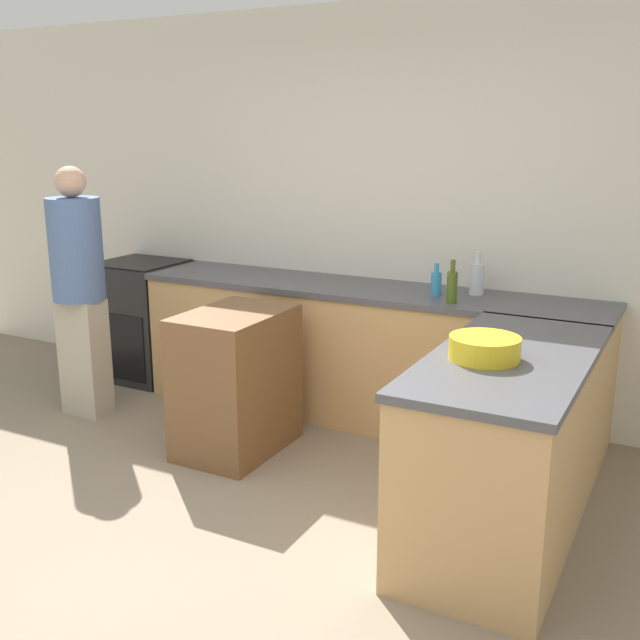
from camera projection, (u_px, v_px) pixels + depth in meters
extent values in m
plane|color=gray|center=(152.00, 582.00, 3.23)|extent=(14.00, 14.00, 0.00)
cube|color=silver|center=(386.00, 212.00, 5.05)|extent=(8.00, 0.06, 2.70)
cube|color=tan|center=(363.00, 356.00, 4.99)|extent=(3.11, 0.62, 0.86)
cube|color=#4C4C51|center=(364.00, 290.00, 4.88)|extent=(3.14, 0.65, 0.04)
cube|color=tan|center=(506.00, 450.00, 3.53)|extent=(0.66, 1.50, 0.86)
cube|color=#4C4C51|center=(512.00, 359.00, 3.42)|extent=(0.69, 1.53, 0.04)
cube|color=black|center=(143.00, 320.00, 5.84)|extent=(0.64, 0.62, 0.90)
cube|color=black|center=(116.00, 346.00, 5.61)|extent=(0.54, 0.01, 0.50)
cube|color=black|center=(139.00, 262.00, 5.73)|extent=(0.59, 0.57, 0.01)
cube|color=brown|center=(236.00, 382.00, 4.47)|extent=(0.51, 0.73, 0.86)
cylinder|color=yellow|center=(485.00, 348.00, 3.33)|extent=(0.32, 0.32, 0.10)
cylinder|color=#475B1E|center=(452.00, 287.00, 4.41)|extent=(0.06, 0.06, 0.19)
cylinder|color=#475B1E|center=(453.00, 266.00, 4.37)|extent=(0.03, 0.03, 0.07)
cylinder|color=silver|center=(477.00, 279.00, 4.62)|extent=(0.09, 0.09, 0.19)
cylinder|color=silver|center=(478.00, 258.00, 4.59)|extent=(0.04, 0.04, 0.08)
cylinder|color=#338CBF|center=(436.00, 284.00, 4.60)|extent=(0.06, 0.06, 0.14)
cylinder|color=#338CBF|center=(437.00, 268.00, 4.58)|extent=(0.03, 0.03, 0.06)
cube|color=#ADA38E|center=(85.00, 357.00, 5.05)|extent=(0.31, 0.19, 0.80)
cylinder|color=#4C6699|center=(76.00, 249.00, 4.87)|extent=(0.34, 0.34, 0.67)
sphere|color=tan|center=(70.00, 182.00, 4.76)|extent=(0.20, 0.20, 0.20)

